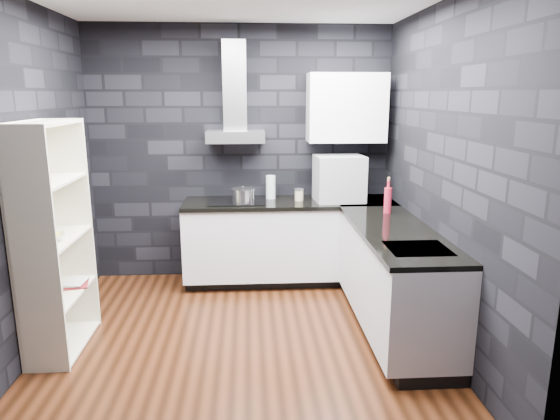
{
  "coord_description": "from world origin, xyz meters",
  "views": [
    {
      "loc": [
        0.08,
        -3.79,
        1.99
      ],
      "look_at": [
        0.35,
        0.45,
        1.0
      ],
      "focal_mm": 32.0,
      "sensor_mm": 36.0,
      "label": 1
    }
  ],
  "objects": [
    {
      "name": "cooktop",
      "position": [
        -0.05,
        1.3,
        0.91
      ],
      "size": [
        0.58,
        0.5,
        0.01
      ],
      "primitive_type": "cube",
      "color": "black",
      "rests_on": "counter_back_top"
    },
    {
      "name": "sink_rim",
      "position": [
        1.3,
        -0.4,
        0.89
      ],
      "size": [
        0.44,
        0.4,
        0.01
      ],
      "primitive_type": "cube",
      "color": "#B2B3B7",
      "rests_on": "counter_right_top"
    },
    {
      "name": "glass_vase",
      "position": [
        0.31,
        1.42,
        1.02
      ],
      "size": [
        0.13,
        0.13,
        0.25
      ],
      "primitive_type": "cylinder",
      "rotation": [
        0.0,
        0.0,
        -0.32
      ],
      "color": "silver",
      "rests_on": "counter_back_top"
    },
    {
      "name": "hood_body",
      "position": [
        -0.05,
        1.43,
        1.56
      ],
      "size": [
        0.6,
        0.34,
        0.12
      ],
      "primitive_type": "cube",
      "color": "#B2B3B7",
      "rests_on": "wall_back"
    },
    {
      "name": "book_red",
      "position": [
        -1.43,
        0.14,
        0.57
      ],
      "size": [
        0.18,
        0.07,
        0.24
      ],
      "primitive_type": "imported",
      "rotation": [
        0.0,
        0.0,
        0.23
      ],
      "color": "maroon",
      "rests_on": "bookshelf"
    },
    {
      "name": "book_second",
      "position": [
        -1.44,
        0.17,
        0.59
      ],
      "size": [
        0.17,
        0.03,
        0.23
      ],
      "primitive_type": "imported",
      "rotation": [
        0.0,
        0.0,
        -0.05
      ],
      "color": "#B2B2B2",
      "rests_on": "bookshelf"
    },
    {
      "name": "appliance_garage",
      "position": [
        1.02,
        1.27,
        1.12
      ],
      "size": [
        0.52,
        0.42,
        0.49
      ],
      "primitive_type": "cube",
      "rotation": [
        0.0,
        0.0,
        0.07
      ],
      "color": "#A8A9AE",
      "rests_on": "counter_back_top"
    },
    {
      "name": "toekick_back",
      "position": [
        0.5,
        1.34,
        0.05
      ],
      "size": [
        2.18,
        0.5,
        0.1
      ],
      "primitive_type": "cube",
      "color": "black",
      "rests_on": "ground"
    },
    {
      "name": "utensil_crock",
      "position": [
        0.89,
        1.37,
        0.97
      ],
      "size": [
        0.12,
        0.12,
        0.14
      ],
      "primitive_type": "cylinder",
      "rotation": [
        0.0,
        0.0,
        -0.09
      ],
      "color": "#B9B9BE",
      "rests_on": "counter_back_top"
    },
    {
      "name": "wall_front",
      "position": [
        0.0,
        -1.62,
        1.35
      ],
      "size": [
        3.2,
        0.05,
        2.7
      ],
      "primitive_type": "cube",
      "color": "black",
      "rests_on": "ground"
    },
    {
      "name": "counter_back_top",
      "position": [
        0.5,
        1.29,
        0.88
      ],
      "size": [
        2.2,
        0.62,
        0.04
      ],
      "primitive_type": "cube",
      "color": "black",
      "rests_on": "counter_back_cab"
    },
    {
      "name": "fruit_bowl",
      "position": [
        -1.42,
        -0.07,
        0.94
      ],
      "size": [
        0.28,
        0.28,
        0.05
      ],
      "primitive_type": "imported",
      "rotation": [
        0.0,
        0.0,
        0.42
      ],
      "color": "silver",
      "rests_on": "bookshelf"
    },
    {
      "name": "toekick_right",
      "position": [
        1.34,
        0.1,
        0.05
      ],
      "size": [
        0.5,
        1.78,
        0.1
      ],
      "primitive_type": "cube",
      "color": "black",
      "rests_on": "ground"
    },
    {
      "name": "counter_right_top",
      "position": [
        1.29,
        0.1,
        0.88
      ],
      "size": [
        0.62,
        1.8,
        0.04
      ],
      "primitive_type": "cube",
      "color": "black",
      "rests_on": "counter_right_cab"
    },
    {
      "name": "hood_chimney",
      "position": [
        -0.05,
        1.5,
        2.07
      ],
      "size": [
        0.24,
        0.2,
        0.9
      ],
      "primitive_type": "cube",
      "color": "#B2B3B7",
      "rests_on": "hood_body"
    },
    {
      "name": "upper_cabinet",
      "position": [
        1.1,
        1.43,
        1.85
      ],
      "size": [
        0.8,
        0.35,
        0.7
      ],
      "primitive_type": "cube",
      "color": "white",
      "rests_on": "wall_back"
    },
    {
      "name": "ground",
      "position": [
        0.0,
        0.0,
        0.0
      ],
      "size": [
        3.2,
        3.2,
        0.0
      ],
      "primitive_type": "plane",
      "color": "#431F0E"
    },
    {
      "name": "red_bottle",
      "position": [
        1.37,
        0.69,
        1.02
      ],
      "size": [
        0.08,
        0.08,
        0.24
      ],
      "primitive_type": "cylinder",
      "rotation": [
        0.0,
        0.0,
        -0.11
      ],
      "color": "#AC1C32",
      "rests_on": "counter_right_top"
    },
    {
      "name": "pot",
      "position": [
        0.02,
        1.18,
        0.98
      ],
      "size": [
        0.26,
        0.26,
        0.13
      ],
      "primitive_type": "cylinder",
      "rotation": [
        0.0,
        0.0,
        0.18
      ],
      "color": "#B9B9BE",
      "rests_on": "cooktop"
    },
    {
      "name": "bookshelf",
      "position": [
        -1.42,
        -0.01,
        0.9
      ],
      "size": [
        0.43,
        0.83,
        1.8
      ],
      "primitive_type": "cube",
      "rotation": [
        0.0,
        0.0,
        -0.11
      ],
      "color": "silver",
      "rests_on": "ground"
    },
    {
      "name": "counter_right_cab",
      "position": [
        1.3,
        0.1,
        0.48
      ],
      "size": [
        0.6,
        1.8,
        0.76
      ],
      "primitive_type": "cube",
      "color": "white",
      "rests_on": "ground"
    },
    {
      "name": "counter_back_cab",
      "position": [
        0.5,
        1.3,
        0.48
      ],
      "size": [
        2.2,
        0.6,
        0.76
      ],
      "primitive_type": "cube",
      "color": "white",
      "rests_on": "ground"
    },
    {
      "name": "storage_jar",
      "position": [
        0.6,
        1.31,
        0.95
      ],
      "size": [
        0.12,
        0.12,
        0.11
      ],
      "primitive_type": "cylinder",
      "rotation": [
        0.0,
        0.0,
        0.43
      ],
      "color": "tan",
      "rests_on": "counter_back_top"
    },
    {
      "name": "wall_right",
      "position": [
        1.62,
        0.0,
        1.35
      ],
      "size": [
        0.05,
        3.2,
        2.7
      ],
      "primitive_type": "cube",
      "color": "black",
      "rests_on": "ground"
    },
    {
      "name": "counter_corner_top",
      "position": [
        1.3,
        1.3,
        0.88
      ],
      "size": [
        0.62,
        0.62,
        0.04
      ],
      "primitive_type": "cube",
      "color": "black",
      "rests_on": "counter_right_cab"
    },
    {
      "name": "wall_left",
      "position": [
        -1.62,
        0.0,
        1.35
      ],
      "size": [
        0.05,
        3.2,
        2.7
      ],
      "primitive_type": "cube",
      "color": "black",
      "rests_on": "ground"
    },
    {
      "name": "wall_back",
      "position": [
        0.0,
        1.62,
        1.35
      ],
      "size": [
        3.2,
        0.05,
        2.7
      ],
      "primitive_type": "cube",
      "color": "black",
      "rests_on": "ground"
    }
  ]
}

